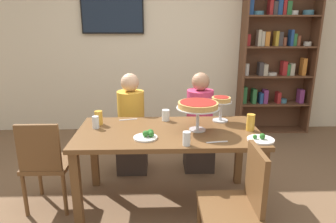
{
  "coord_description": "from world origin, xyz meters",
  "views": [
    {
      "loc": [
        -0.09,
        -2.56,
        1.68
      ],
      "look_at": [
        0.0,
        0.1,
        0.89
      ],
      "focal_mm": 32.23,
      "sensor_mm": 36.0,
      "label": 1
    }
  ],
  "objects_px": {
    "chair_near_right": "(239,201)",
    "water_glass_clear_far": "(96,122)",
    "personal_pizza_stand": "(221,103)",
    "beer_glass_amber_short": "(251,122)",
    "cutlery_knife_near": "(217,142)",
    "deep_dish_pizza_stand": "(198,106)",
    "beer_glass_amber_tall": "(99,118)",
    "diner_far_right": "(199,129)",
    "chair_head_west": "(46,161)",
    "cutlery_fork_near": "(128,120)",
    "dining_table": "(168,140)",
    "diner_far_left": "(132,130)",
    "salad_plate_near_diner": "(147,136)",
    "bookshelf": "(276,58)",
    "water_glass_clear_spare": "(187,139)",
    "salad_plate_far_diner": "(261,139)",
    "television": "(112,14)",
    "water_glass_clear_near": "(166,115)"
  },
  "relations": [
    {
      "from": "television",
      "to": "cutlery_fork_near",
      "type": "distance_m",
      "value": 2.1
    },
    {
      "from": "beer_glass_amber_short",
      "to": "water_glass_clear_far",
      "type": "height_order",
      "value": "beer_glass_amber_short"
    },
    {
      "from": "deep_dish_pizza_stand",
      "to": "salad_plate_near_diner",
      "type": "bearing_deg",
      "value": -157.53
    },
    {
      "from": "beer_glass_amber_short",
      "to": "cutlery_fork_near",
      "type": "height_order",
      "value": "beer_glass_amber_short"
    },
    {
      "from": "personal_pizza_stand",
      "to": "beer_glass_amber_short",
      "type": "xyz_separation_m",
      "value": [
        0.22,
        -0.28,
        -0.11
      ]
    },
    {
      "from": "diner_far_left",
      "to": "water_glass_clear_far",
      "type": "bearing_deg",
      "value": -23.99
    },
    {
      "from": "chair_near_right",
      "to": "water_glass_clear_near",
      "type": "distance_m",
      "value": 1.18
    },
    {
      "from": "cutlery_knife_near",
      "to": "salad_plate_near_diner",
      "type": "bearing_deg",
      "value": 160.41
    },
    {
      "from": "television",
      "to": "water_glass_clear_near",
      "type": "bearing_deg",
      "value": -67.97
    },
    {
      "from": "salad_plate_far_diner",
      "to": "chair_head_west",
      "type": "bearing_deg",
      "value": 174.02
    },
    {
      "from": "diner_far_right",
      "to": "water_glass_clear_far",
      "type": "height_order",
      "value": "diner_far_right"
    },
    {
      "from": "personal_pizza_stand",
      "to": "water_glass_clear_spare",
      "type": "relative_size",
      "value": 2.16
    },
    {
      "from": "diner_far_right",
      "to": "cutlery_fork_near",
      "type": "xyz_separation_m",
      "value": [
        -0.78,
        -0.4,
        0.25
      ]
    },
    {
      "from": "beer_glass_amber_tall",
      "to": "salad_plate_far_diner",
      "type": "bearing_deg",
      "value": -17.87
    },
    {
      "from": "bookshelf",
      "to": "chair_head_west",
      "type": "xyz_separation_m",
      "value": [
        -2.81,
        -2.08,
        -0.67
      ]
    },
    {
      "from": "television",
      "to": "salad_plate_far_diner",
      "type": "bearing_deg",
      "value": -57.55
    },
    {
      "from": "chair_head_west",
      "to": "deep_dish_pizza_stand",
      "type": "height_order",
      "value": "deep_dish_pizza_stand"
    },
    {
      "from": "television",
      "to": "diner_far_right",
      "type": "height_order",
      "value": "television"
    },
    {
      "from": "water_glass_clear_near",
      "to": "personal_pizza_stand",
      "type": "bearing_deg",
      "value": -3.47
    },
    {
      "from": "diner_far_left",
      "to": "personal_pizza_stand",
      "type": "relative_size",
      "value": 4.68
    },
    {
      "from": "personal_pizza_stand",
      "to": "beer_glass_amber_tall",
      "type": "distance_m",
      "value": 1.19
    },
    {
      "from": "dining_table",
      "to": "diner_far_left",
      "type": "height_order",
      "value": "diner_far_left"
    },
    {
      "from": "diner_far_left",
      "to": "beer_glass_amber_short",
      "type": "height_order",
      "value": "diner_far_left"
    },
    {
      "from": "chair_head_west",
      "to": "cutlery_knife_near",
      "type": "xyz_separation_m",
      "value": [
        1.49,
        -0.23,
        0.26
      ]
    },
    {
      "from": "dining_table",
      "to": "salad_plate_near_diner",
      "type": "height_order",
      "value": "salad_plate_near_diner"
    },
    {
      "from": "personal_pizza_stand",
      "to": "cutlery_knife_near",
      "type": "bearing_deg",
      "value": -103.84
    },
    {
      "from": "cutlery_fork_near",
      "to": "chair_head_west",
      "type": "bearing_deg",
      "value": 16.12
    },
    {
      "from": "chair_near_right",
      "to": "beer_glass_amber_tall",
      "type": "bearing_deg",
      "value": 50.15
    },
    {
      "from": "deep_dish_pizza_stand",
      "to": "water_glass_clear_far",
      "type": "xyz_separation_m",
      "value": [
        -0.93,
        0.08,
        -0.17
      ]
    },
    {
      "from": "water_glass_clear_far",
      "to": "water_glass_clear_spare",
      "type": "distance_m",
      "value": 0.91
    },
    {
      "from": "television",
      "to": "beer_glass_amber_short",
      "type": "xyz_separation_m",
      "value": [
        1.49,
        -2.13,
        -0.98
      ]
    },
    {
      "from": "television",
      "to": "chair_head_west",
      "type": "distance_m",
      "value": 2.56
    },
    {
      "from": "chair_near_right",
      "to": "water_glass_clear_far",
      "type": "height_order",
      "value": "chair_near_right"
    },
    {
      "from": "salad_plate_near_diner",
      "to": "beer_glass_amber_tall",
      "type": "distance_m",
      "value": 0.61
    },
    {
      "from": "deep_dish_pizza_stand",
      "to": "cutlery_fork_near",
      "type": "relative_size",
      "value": 2.15
    },
    {
      "from": "bookshelf",
      "to": "diner_far_right",
      "type": "xyz_separation_m",
      "value": [
        -1.32,
        -1.29,
        -0.66
      ]
    },
    {
      "from": "diner_far_right",
      "to": "cutlery_knife_near",
      "type": "relative_size",
      "value": 6.39
    },
    {
      "from": "salad_plate_near_diner",
      "to": "water_glass_clear_near",
      "type": "relative_size",
      "value": 1.85
    },
    {
      "from": "cutlery_knife_near",
      "to": "deep_dish_pizza_stand",
      "type": "bearing_deg",
      "value": 104.09
    },
    {
      "from": "diner_far_right",
      "to": "beer_glass_amber_short",
      "type": "height_order",
      "value": "diner_far_right"
    },
    {
      "from": "salad_plate_near_diner",
      "to": "water_glass_clear_far",
      "type": "bearing_deg",
      "value": 150.75
    },
    {
      "from": "personal_pizza_stand",
      "to": "cutlery_fork_near",
      "type": "distance_m",
      "value": 0.94
    },
    {
      "from": "water_glass_clear_spare",
      "to": "bookshelf",
      "type": "bearing_deg",
      "value": 56.29
    },
    {
      "from": "chair_head_west",
      "to": "chair_near_right",
      "type": "height_order",
      "value": "same"
    },
    {
      "from": "beer_glass_amber_short",
      "to": "water_glass_clear_spare",
      "type": "distance_m",
      "value": 0.69
    },
    {
      "from": "beer_glass_amber_tall",
      "to": "chair_near_right",
      "type": "bearing_deg",
      "value": -39.85
    },
    {
      "from": "diner_far_right",
      "to": "personal_pizza_stand",
      "type": "distance_m",
      "value": 0.65
    },
    {
      "from": "chair_head_west",
      "to": "water_glass_clear_spare",
      "type": "bearing_deg",
      "value": -12.71
    },
    {
      "from": "diner_far_right",
      "to": "water_glass_clear_spare",
      "type": "distance_m",
      "value": 1.14
    },
    {
      "from": "cutlery_fork_near",
      "to": "cutlery_knife_near",
      "type": "height_order",
      "value": "same"
    }
  ]
}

